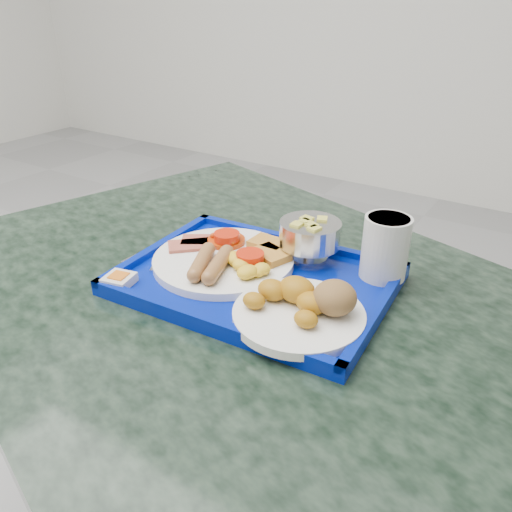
{
  "coord_description": "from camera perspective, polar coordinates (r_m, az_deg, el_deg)",
  "views": [
    {
      "loc": [
        1.34,
        -0.21,
        1.18
      ],
      "look_at": [
        0.95,
        0.39,
        0.81
      ],
      "focal_mm": 35.0,
      "sensor_mm": 36.0,
      "label": 1
    }
  ],
  "objects": [
    {
      "name": "bread_plate",
      "position": [
        0.72,
        5.5,
        -5.75
      ],
      "size": [
        0.19,
        0.19,
        0.06
      ],
      "rotation": [
        0.0,
        0.0,
        -0.37
      ],
      "color": "white",
      "rests_on": "tray"
    },
    {
      "name": "table",
      "position": [
        0.92,
        -0.21,
        -14.67
      ],
      "size": [
        1.39,
        1.12,
        0.75
      ],
      "rotation": [
        0.0,
        0.0,
        -0.3
      ],
      "color": "slate",
      "rests_on": "floor"
    },
    {
      "name": "spoon",
      "position": [
        0.92,
        -7.62,
        0.94
      ],
      "size": [
        0.08,
        0.14,
        0.01
      ],
      "rotation": [
        0.0,
        0.0,
        0.48
      ],
      "color": "silver",
      "rests_on": "tray"
    },
    {
      "name": "fruit_bowl",
      "position": [
        0.86,
        6.18,
        2.46
      ],
      "size": [
        0.11,
        0.11,
        0.07
      ],
      "color": "silver",
      "rests_on": "tray"
    },
    {
      "name": "tray",
      "position": [
        0.83,
        -0.0,
        -2.8
      ],
      "size": [
        0.45,
        0.34,
        0.03
      ],
      "rotation": [
        0.0,
        0.0,
        0.06
      ],
      "color": "#031999",
      "rests_on": "table"
    },
    {
      "name": "juice_cup",
      "position": [
        0.83,
        14.58,
        1.15
      ],
      "size": [
        0.07,
        0.07,
        0.1
      ],
      "color": "silver",
      "rests_on": "tray"
    },
    {
      "name": "jam_packet",
      "position": [
        0.83,
        -15.37,
        -2.65
      ],
      "size": [
        0.05,
        0.05,
        0.02
      ],
      "rotation": [
        0.0,
        0.0,
        0.22
      ],
      "color": "silver",
      "rests_on": "tray"
    },
    {
      "name": "main_plate",
      "position": [
        0.86,
        -3.31,
        -0.24
      ],
      "size": [
        0.24,
        0.24,
        0.04
      ],
      "rotation": [
        0.0,
        0.0,
        0.27
      ],
      "color": "white",
      "rests_on": "tray"
    },
    {
      "name": "knife",
      "position": [
        0.94,
        -11.33,
        1.02
      ],
      "size": [
        0.02,
        0.16,
        0.0
      ],
      "primitive_type": "cube",
      "rotation": [
        0.0,
        0.0,
        -0.06
      ],
      "color": "silver",
      "rests_on": "tray"
    }
  ]
}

